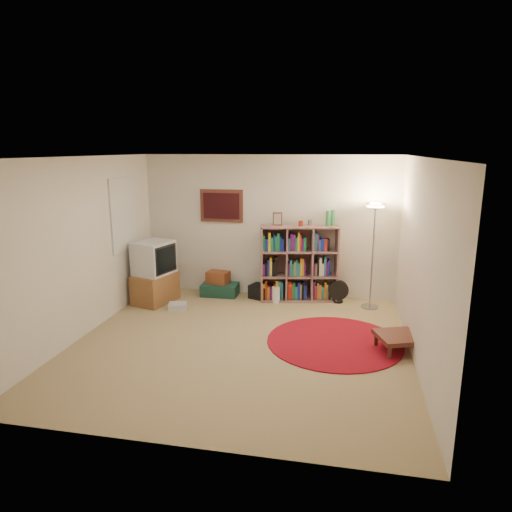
{
  "coord_description": "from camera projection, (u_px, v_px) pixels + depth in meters",
  "views": [
    {
      "loc": [
        1.33,
        -5.63,
        2.61
      ],
      "look_at": [
        0.1,
        0.6,
        1.1
      ],
      "focal_mm": 32.0,
      "sensor_mm": 36.0,
      "label": 1
    }
  ],
  "objects": [
    {
      "name": "room",
      "position": [
        236.0,
        253.0,
        6.0
      ],
      "size": [
        4.54,
        4.54,
        2.54
      ],
      "color": "#988159",
      "rests_on": "ground"
    },
    {
      "name": "paper_towel",
      "position": [
        276.0,
        295.0,
        7.88
      ],
      "size": [
        0.15,
        0.15,
        0.27
      ],
      "rotation": [
        0.0,
        0.0,
        0.14
      ],
      "color": "silver",
      "rests_on": "ground"
    },
    {
      "name": "duffel_bag",
      "position": [
        260.0,
        291.0,
        8.11
      ],
      "size": [
        0.43,
        0.4,
        0.24
      ],
      "rotation": [
        0.0,
        0.0,
        -0.37
      ],
      "color": "black",
      "rests_on": "ground"
    },
    {
      "name": "floor_fan",
      "position": [
        338.0,
        291.0,
        7.86
      ],
      "size": [
        0.35,
        0.21,
        0.4
      ],
      "rotation": [
        0.0,
        0.0,
        0.13
      ],
      "color": "black",
      "rests_on": "ground"
    },
    {
      "name": "floor_lamp",
      "position": [
        375.0,
        221.0,
        7.31
      ],
      "size": [
        0.42,
        0.42,
        1.76
      ],
      "rotation": [
        0.0,
        0.0,
        -0.26
      ],
      "color": "#9F9FA3",
      "rests_on": "ground"
    },
    {
      "name": "wicker_basket",
      "position": [
        218.0,
        277.0,
        8.29
      ],
      "size": [
        0.43,
        0.34,
        0.22
      ],
      "rotation": [
        0.0,
        0.0,
        -0.19
      ],
      "color": "brown",
      "rests_on": "suitcase"
    },
    {
      "name": "red_rug",
      "position": [
        334.0,
        342.0,
        6.28
      ],
      "size": [
        1.86,
        1.86,
        0.02
      ],
      "color": "maroon",
      "rests_on": "ground"
    },
    {
      "name": "suitcase",
      "position": [
        220.0,
        289.0,
        8.28
      ],
      "size": [
        0.65,
        0.43,
        0.21
      ],
      "rotation": [
        0.0,
        0.0,
        0.02
      ],
      "color": "#13352B",
      "rests_on": "ground"
    },
    {
      "name": "tv_stand",
      "position": [
        155.0,
        273.0,
        7.8
      ],
      "size": [
        0.69,
        0.85,
        1.07
      ],
      "rotation": [
        0.0,
        0.0,
        -0.28
      ],
      "color": "brown",
      "rests_on": "ground"
    },
    {
      "name": "bookshelf",
      "position": [
        298.0,
        264.0,
        7.91
      ],
      "size": [
        1.37,
        0.63,
        1.58
      ],
      "rotation": [
        0.0,
        0.0,
        0.2
      ],
      "color": "#825A56",
      "rests_on": "ground"
    },
    {
      "name": "dvd_box",
      "position": [
        178.0,
        306.0,
        7.57
      ],
      "size": [
        0.35,
        0.31,
        0.1
      ],
      "rotation": [
        0.0,
        0.0,
        0.28
      ],
      "color": "silver",
      "rests_on": "ground"
    },
    {
      "name": "side_table",
      "position": [
        398.0,
        337.0,
        5.95
      ],
      "size": [
        0.66,
        0.66,
        0.24
      ],
      "rotation": [
        0.0,
        0.0,
        0.35
      ],
      "color": "#471F19",
      "rests_on": "ground"
    }
  ]
}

